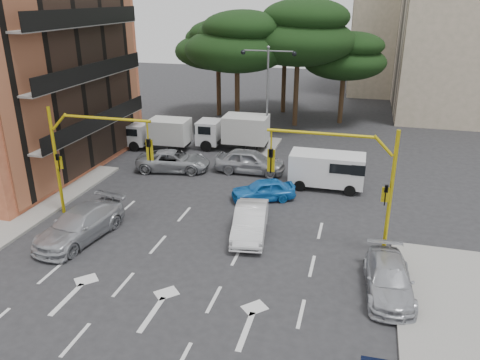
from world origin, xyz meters
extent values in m
plane|color=#28282B|center=(0.00, 0.00, 0.00)|extent=(120.00, 120.00, 0.00)
cube|color=gray|center=(0.00, 16.00, 0.07)|extent=(1.40, 6.00, 0.15)
cube|color=black|center=(-10.44, 8.00, 6.00)|extent=(0.12, 14.72, 11.20)
cube|color=black|center=(9.94, 32.00, 8.50)|extent=(0.12, 11.04, 16.20)
cube|color=tan|center=(13.00, 44.00, 8.00)|extent=(16.00, 12.00, 16.00)
cube|color=black|center=(4.94, 44.00, 7.50)|extent=(0.12, 11.04, 14.20)
cylinder|color=#382616|center=(-4.00, 22.00, 2.48)|extent=(0.44, 0.44, 4.95)
ellipsoid|color=black|center=(-4.00, 22.00, 6.93)|extent=(9.15, 9.15, 3.87)
ellipsoid|color=black|center=(-3.40, 21.60, 8.80)|extent=(6.86, 6.86, 2.86)
ellipsoid|color=black|center=(-4.50, 22.30, 8.25)|extent=(6.07, 6.07, 2.64)
cylinder|color=#382616|center=(1.00, 24.00, 2.70)|extent=(0.44, 0.44, 5.40)
ellipsoid|color=black|center=(1.00, 24.00, 7.56)|extent=(9.98, 9.98, 4.22)
ellipsoid|color=black|center=(1.60, 23.60, 9.60)|extent=(7.49, 7.49, 3.12)
ellipsoid|color=black|center=(0.50, 24.30, 9.00)|extent=(6.62, 6.62, 2.88)
cylinder|color=#382616|center=(-7.00, 26.00, 2.25)|extent=(0.44, 0.44, 4.50)
ellipsoid|color=black|center=(-7.00, 26.00, 6.30)|extent=(8.32, 8.32, 3.52)
ellipsoid|color=black|center=(-6.40, 25.60, 8.00)|extent=(6.24, 6.24, 2.60)
ellipsoid|color=black|center=(-7.50, 26.30, 7.50)|extent=(5.52, 5.52, 2.40)
cylinder|color=#382616|center=(5.00, 26.00, 2.02)|extent=(0.44, 0.44, 4.05)
ellipsoid|color=black|center=(5.00, 26.00, 5.67)|extent=(7.49, 7.49, 3.17)
ellipsoid|color=black|center=(5.60, 25.60, 7.20)|extent=(5.62, 5.62, 2.34)
ellipsoid|color=black|center=(4.50, 26.30, 6.75)|extent=(4.97, 4.97, 2.16)
cylinder|color=#382616|center=(-1.00, 29.00, 2.48)|extent=(0.44, 0.44, 4.95)
ellipsoid|color=black|center=(-1.00, 29.00, 6.93)|extent=(9.15, 9.15, 3.87)
ellipsoid|color=black|center=(-0.40, 28.60, 8.80)|extent=(6.86, 6.86, 2.86)
ellipsoid|color=black|center=(-1.50, 29.30, 8.25)|extent=(6.07, 6.07, 2.64)
cylinder|color=gold|center=(8.60, 2.00, 3.00)|extent=(0.18, 0.18, 6.00)
cylinder|color=gold|center=(8.05, 2.00, 5.25)|extent=(0.95, 0.14, 0.95)
cylinder|color=gold|center=(5.30, 2.00, 5.60)|extent=(4.80, 0.14, 0.14)
cylinder|color=gold|center=(3.10, 2.00, 5.15)|extent=(0.08, 0.08, 0.90)
imported|color=black|center=(3.10, 2.00, 4.10)|extent=(0.20, 0.24, 1.20)
cube|color=gold|center=(3.10, 2.08, 4.10)|extent=(0.36, 0.06, 1.10)
imported|color=black|center=(8.38, 1.85, 3.00)|extent=(0.16, 0.20, 1.00)
cube|color=gold|center=(8.38, 1.95, 3.00)|extent=(0.35, 0.08, 0.70)
cylinder|color=gold|center=(-8.60, 2.00, 3.00)|extent=(0.18, 0.18, 6.00)
cylinder|color=gold|center=(-8.05, 2.00, 5.25)|extent=(0.95, 0.14, 0.95)
cylinder|color=gold|center=(-5.30, 2.00, 5.60)|extent=(4.80, 0.14, 0.14)
cylinder|color=gold|center=(-3.10, 2.00, 5.15)|extent=(0.08, 0.08, 0.90)
imported|color=black|center=(-3.10, 2.00, 4.10)|extent=(0.20, 0.24, 1.20)
cube|color=gold|center=(-3.10, 2.08, 4.10)|extent=(0.36, 0.06, 1.10)
imported|color=black|center=(-8.38, 1.85, 3.00)|extent=(0.16, 0.20, 1.00)
cube|color=gold|center=(-8.38, 1.95, 3.00)|extent=(0.35, 0.08, 0.70)
cylinder|color=slate|center=(0.00, 16.00, 3.90)|extent=(0.16, 0.16, 7.50)
cylinder|color=slate|center=(-0.90, 16.00, 7.55)|extent=(1.80, 0.10, 0.10)
sphere|color=black|center=(-1.90, 16.00, 7.40)|extent=(0.36, 0.36, 0.36)
cylinder|color=slate|center=(0.90, 16.00, 7.55)|extent=(1.80, 0.10, 0.10)
sphere|color=black|center=(1.90, 16.00, 7.40)|extent=(0.36, 0.36, 0.36)
sphere|color=slate|center=(0.00, 16.00, 7.80)|extent=(0.24, 0.24, 0.24)
imported|color=silver|center=(2.10, 2.15, 0.74)|extent=(2.19, 4.65, 1.47)
imported|color=blue|center=(1.80, 6.57, 0.64)|extent=(4.04, 2.98, 1.28)
imported|color=#AAACB2|center=(-5.95, -0.40, 0.77)|extent=(2.91, 5.53, 1.53)
imported|color=#A2A5AA|center=(-5.25, 9.90, 0.69)|extent=(5.30, 3.13, 1.38)
imported|color=#A0A2A8|center=(-0.04, 10.85, 0.81)|extent=(4.81, 2.00, 1.63)
imported|color=#B0B2B8|center=(8.70, -1.21, 0.65)|extent=(2.16, 4.60, 1.30)
camera|label=1|loc=(7.04, -18.30, 11.34)|focal=35.00mm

